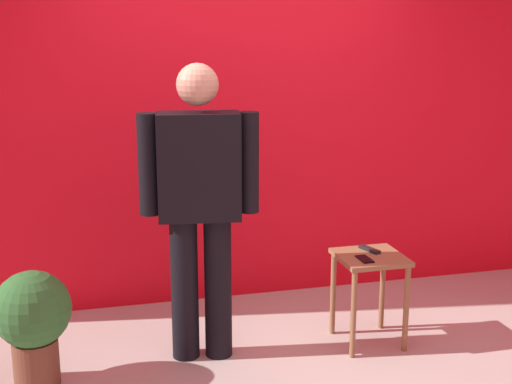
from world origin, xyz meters
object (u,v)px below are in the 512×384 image
Objects in this scene: side_table at (370,273)px; potted_plant at (33,319)px; tv_remote at (369,249)px; cell_phone at (365,259)px; standing_person at (200,199)px.

potted_plant is (-2.07, -0.05, -0.07)m from side_table.
potted_plant is at bearing -178.70° from side_table.
cell_phone is at bearing -140.46° from tv_remote.
potted_plant is at bearing 177.20° from cell_phone.
side_table is at bearing -4.31° from standing_person.
tv_remote is at bearing 3.54° from potted_plant.
standing_person is 10.70× the size of tv_remote.
side_table is at bearing 44.29° from cell_phone.
potted_plant is (-2.00, 0.03, -0.20)m from cell_phone.
tv_remote is at bearing 70.59° from side_table.
side_table is 3.53× the size of tv_remote.
potted_plant reaches higher than cell_phone.
potted_plant is at bearing -172.61° from standing_person.
side_table is 0.16m from tv_remote.
potted_plant reaches higher than side_table.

